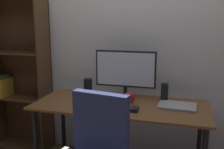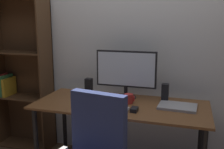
# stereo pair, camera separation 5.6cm
# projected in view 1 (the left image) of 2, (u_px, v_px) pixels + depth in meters

# --- Properties ---
(back_wall) EXTENTS (6.40, 0.10, 2.60)m
(back_wall) POSITION_uv_depth(u_px,v_px,m) (132.00, 38.00, 2.70)
(back_wall) COLOR silver
(back_wall) RESTS_ON ground
(desk) EXTENTS (1.56, 0.68, 0.74)m
(desk) POSITION_uv_depth(u_px,v_px,m) (120.00, 113.00, 2.36)
(desk) COLOR brown
(desk) RESTS_ON ground
(monitor) EXTENTS (0.59, 0.20, 0.46)m
(monitor) POSITION_uv_depth(u_px,v_px,m) (125.00, 71.00, 2.47)
(monitor) COLOR black
(monitor) RESTS_ON desk
(keyboard) EXTENTS (0.29, 0.11, 0.02)m
(keyboard) POSITION_uv_depth(u_px,v_px,m) (112.00, 108.00, 2.19)
(keyboard) COLOR #B7BABC
(keyboard) RESTS_ON desk
(mouse) EXTENTS (0.06, 0.10, 0.03)m
(mouse) POSITION_uv_depth(u_px,v_px,m) (135.00, 109.00, 2.15)
(mouse) COLOR black
(mouse) RESTS_ON desk
(coffee_mug) EXTENTS (0.10, 0.08, 0.09)m
(coffee_mug) POSITION_uv_depth(u_px,v_px,m) (129.00, 98.00, 2.35)
(coffee_mug) COLOR #B72D28
(coffee_mug) RESTS_ON desk
(laptop) EXTENTS (0.33, 0.25, 0.02)m
(laptop) POSITION_uv_depth(u_px,v_px,m) (177.00, 106.00, 2.24)
(laptop) COLOR #99999E
(laptop) RESTS_ON desk
(speaker_left) EXTENTS (0.06, 0.07, 0.17)m
(speaker_left) POSITION_uv_depth(u_px,v_px,m) (88.00, 87.00, 2.60)
(speaker_left) COLOR black
(speaker_left) RESTS_ON desk
(speaker_right) EXTENTS (0.06, 0.07, 0.17)m
(speaker_right) POSITION_uv_depth(u_px,v_px,m) (165.00, 92.00, 2.40)
(speaker_right) COLOR black
(speaker_right) RESTS_ON desk
(paper_sheet) EXTENTS (0.26, 0.33, 0.00)m
(paper_sheet) POSITION_uv_depth(u_px,v_px,m) (93.00, 109.00, 2.20)
(paper_sheet) COLOR white
(paper_sheet) RESTS_ON desk
(bookshelf) EXTENTS (0.68, 0.28, 1.73)m
(bookshelf) POSITION_uv_depth(u_px,v_px,m) (19.00, 76.00, 2.97)
(bookshelf) COLOR #4C331E
(bookshelf) RESTS_ON ground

